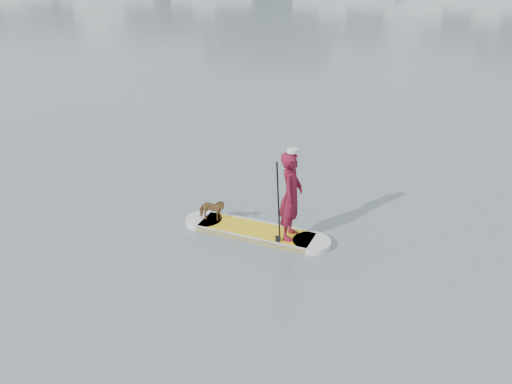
# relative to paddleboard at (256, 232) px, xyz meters

# --- Properties ---
(ground) EXTENTS (140.00, 140.00, 0.00)m
(ground) POSITION_rel_paddleboard_xyz_m (1.10, 1.06, -0.06)
(ground) COLOR slate
(ground) RESTS_ON ground
(paddleboard) EXTENTS (3.24, 1.34, 0.12)m
(paddleboard) POSITION_rel_paddleboard_xyz_m (0.00, 0.00, 0.00)
(paddleboard) COLOR yellow
(paddleboard) RESTS_ON ground
(paddler) EXTENTS (0.52, 0.73, 1.88)m
(paddler) POSITION_rel_paddleboard_xyz_m (0.75, -0.16, 1.00)
(paddler) COLOR maroon
(paddler) RESTS_ON paddleboard
(white_cap) EXTENTS (0.22, 0.22, 0.07)m
(white_cap) POSITION_rel_paddleboard_xyz_m (0.75, -0.16, 1.98)
(white_cap) COLOR silver
(white_cap) RESTS_ON paddler
(dog) EXTENTS (0.60, 0.28, 0.51)m
(dog) POSITION_rel_paddleboard_xyz_m (-1.02, 0.22, 0.31)
(dog) COLOR #56331D
(dog) RESTS_ON paddleboard
(paddle) EXTENTS (0.10, 0.30, 2.00)m
(paddle) POSITION_rel_paddleboard_xyz_m (0.54, -0.44, 0.74)
(paddle) COLOR black
(paddle) RESTS_ON ground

